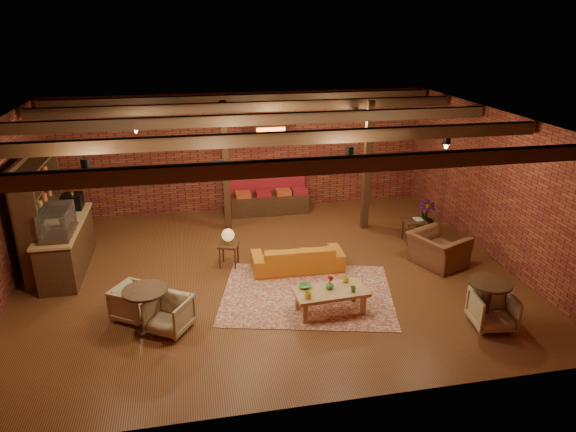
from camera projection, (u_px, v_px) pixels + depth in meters
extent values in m
plane|color=#3E210F|center=(268.00, 273.00, 10.76)|extent=(10.00, 10.00, 0.00)
cube|color=black|center=(265.00, 121.00, 9.60)|extent=(10.00, 8.00, 0.02)
cube|color=maroon|center=(244.00, 152.00, 13.84)|extent=(10.00, 0.02, 3.20)
cube|color=maroon|center=(315.00, 305.00, 6.52)|extent=(10.00, 0.02, 3.20)
cube|color=maroon|center=(495.00, 186.00, 11.08)|extent=(0.02, 8.00, 3.20)
cylinder|color=black|center=(254.00, 123.00, 11.19)|extent=(9.60, 0.12, 0.12)
cube|color=black|center=(226.00, 168.00, 12.45)|extent=(0.16, 0.16, 3.20)
cube|color=black|center=(367.00, 167.00, 12.51)|extent=(0.16, 0.16, 3.20)
imported|color=#337F33|center=(69.00, 212.00, 10.70)|extent=(0.35, 0.39, 0.30)
cube|color=#EF5617|center=(271.00, 131.00, 12.85)|extent=(0.86, 0.06, 0.30)
cube|color=maroon|center=(307.00, 294.00, 9.94)|extent=(3.74, 3.18, 0.01)
imported|color=#BD691A|center=(298.00, 257.00, 10.83)|extent=(1.93, 0.79, 0.56)
cube|color=#946545|center=(330.00, 292.00, 9.19)|extent=(1.35, 0.74, 0.06)
cube|color=#946545|center=(305.00, 313.00, 8.93)|extent=(0.08, 0.08, 0.39)
cube|color=#946545|center=(363.00, 305.00, 9.20)|extent=(0.08, 0.08, 0.39)
cube|color=#946545|center=(298.00, 300.00, 9.35)|extent=(0.08, 0.08, 0.39)
cube|color=#946545|center=(353.00, 292.00, 9.62)|extent=(0.08, 0.08, 0.39)
imported|color=yellow|center=(308.00, 295.00, 8.91)|extent=(0.14, 0.14, 0.10)
imported|color=#46813A|center=(353.00, 289.00, 9.11)|extent=(0.11, 0.11, 0.10)
imported|color=yellow|center=(346.00, 280.00, 9.44)|extent=(0.14, 0.14, 0.10)
imported|color=#46813A|center=(305.00, 286.00, 9.26)|extent=(0.24, 0.24, 0.06)
imported|color=#46813A|center=(330.00, 286.00, 9.21)|extent=(0.13, 0.13, 0.13)
sphere|color=#AD2A12|center=(330.00, 279.00, 9.16)|extent=(0.10, 0.10, 0.10)
cube|color=black|center=(229.00, 245.00, 10.92)|extent=(0.51, 0.51, 0.04)
cylinder|color=black|center=(229.00, 256.00, 11.01)|extent=(0.03, 0.03, 0.46)
cylinder|color=#A98B38|center=(228.00, 244.00, 10.91)|extent=(0.14, 0.14, 0.02)
cylinder|color=#A98B38|center=(228.00, 241.00, 10.88)|extent=(0.04, 0.04, 0.19)
sphere|color=orange|center=(228.00, 235.00, 10.83)|extent=(0.27, 0.27, 0.27)
cylinder|color=black|center=(145.00, 291.00, 8.53)|extent=(0.76, 0.76, 0.04)
cylinder|color=black|center=(147.00, 310.00, 8.67)|extent=(0.10, 0.10, 0.73)
cylinder|color=black|center=(149.00, 329.00, 8.80)|extent=(0.45, 0.45, 0.04)
imported|color=beige|center=(134.00, 301.00, 9.06)|extent=(0.86, 0.88, 0.67)
imported|color=beige|center=(169.00, 313.00, 8.69)|extent=(0.88, 0.87, 0.68)
imported|color=brown|center=(438.00, 244.00, 10.97)|extent=(1.07, 1.27, 0.95)
cube|color=black|center=(414.00, 221.00, 12.08)|extent=(0.52, 0.52, 0.04)
cylinder|color=black|center=(413.00, 232.00, 12.18)|extent=(0.04, 0.04, 0.51)
imported|color=black|center=(414.00, 220.00, 12.06)|extent=(0.19, 0.26, 0.02)
cylinder|color=black|center=(490.00, 283.00, 8.66)|extent=(0.72, 0.72, 0.04)
cylinder|color=black|center=(487.00, 304.00, 8.80)|extent=(0.11, 0.11, 0.78)
cylinder|color=black|center=(484.00, 324.00, 8.95)|extent=(0.43, 0.43, 0.04)
imported|color=beige|center=(493.00, 308.00, 8.79)|extent=(0.77, 0.73, 0.70)
imported|color=#4C7F4C|center=(428.00, 186.00, 12.38)|extent=(1.55, 1.55, 2.42)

